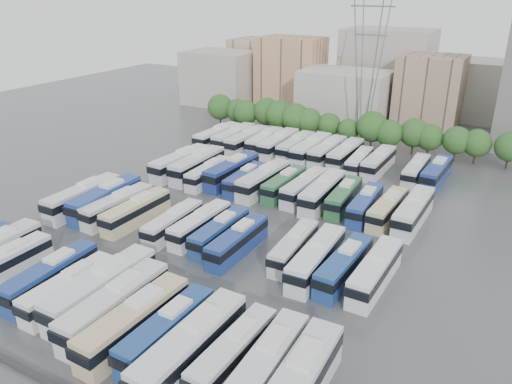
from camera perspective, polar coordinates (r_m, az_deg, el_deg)
The scene contains 53 objects.
ground at distance 69.10m, azimuth -2.66°, elevation -3.62°, with size 220.00×220.00×0.00m, color #424447.
parapet at distance 48.91m, azimuth -24.61°, elevation -18.18°, with size 56.00×0.50×0.50m, color #2D2D30.
tree_line at distance 104.10m, azimuth 8.83°, elevation 7.79°, with size 65.90×7.49×7.75m.
city_buildings at distance 132.65m, azimuth 11.33°, elevation 12.43°, with size 102.00×35.00×20.00m.
electricity_pylon at distance 107.65m, azimuth 12.83°, elevation 15.81°, with size 9.00×6.91×33.83m.
bus_r0_s2 at distance 62.72m, azimuth -26.83°, elevation -7.39°, with size 2.52×11.46×3.59m.
bus_r0_s4 at distance 58.24m, azimuth -22.41°, elevation -8.86°, with size 3.17×11.98×3.72m.
bus_r0_s5 at distance 55.61m, azimuth -20.59°, elevation -10.25°, with size 2.47×11.23×3.52m.
bus_r0_s6 at distance 53.80m, azimuth -17.22°, elevation -10.50°, with size 3.07×13.59×4.26m.
bus_r0_s7 at distance 51.07m, azimuth -15.78°, elevation -12.35°, with size 3.00×13.19×4.13m.
bus_r0_s8 at distance 48.59m, azimuth -13.71°, elevation -14.20°, with size 3.16×12.92×4.03m.
bus_r0_s9 at distance 47.28m, azimuth -10.15°, elevation -15.31°, with size 2.70×11.67×3.65m.
bus_r0_s10 at distance 44.81m, azimuth -7.45°, elevation -17.11°, with size 3.25×13.60×4.25m.
bus_r0_s11 at distance 44.56m, azimuth -2.60°, elevation -17.81°, with size 2.83×11.19×3.49m.
bus_r0_s12 at distance 42.85m, azimuth 1.13°, elevation -19.42°, with size 3.09×12.44×3.88m.
bus_r1_s0 at distance 76.60m, azimuth -19.14°, elevation -0.55°, with size 2.88×13.00×4.08m.
bus_r1_s1 at distance 74.98m, azimuth -16.82°, elevation -0.76°, with size 3.37×13.09×4.07m.
bus_r1_s2 at distance 72.58m, azimuth -15.52°, elevation -1.54°, with size 3.20×11.99×3.73m.
bus_r1_s3 at distance 70.35m, azimuth -13.53°, elevation -2.15°, with size 2.79×11.73×3.66m.
bus_r1_s5 at distance 66.41m, azimuth -9.45°, elevation -3.48°, with size 2.68×10.86×3.38m.
bus_r1_s6 at distance 65.35m, azimuth -6.40°, elevation -3.70°, with size 2.63×11.19×3.50m.
bus_r1_s7 at distance 63.29m, azimuth -4.17°, elevation -4.55°, with size 2.46×11.05×3.46m.
bus_r1_s8 at distance 60.93m, azimuth -2.13°, elevation -5.61°, with size 2.56×11.30×3.54m.
bus_r1_s10 at distance 59.91m, azimuth 4.36°, elevation -6.27°, with size 2.91×10.91×3.39m.
bus_r1_s11 at distance 57.41m, azimuth 6.91°, elevation -7.50°, with size 2.95×12.41×3.88m.
bus_r1_s12 at distance 56.69m, azimuth 10.02°, elevation -8.27°, with size 3.09×11.66×3.63m.
bus_r1_s13 at distance 56.21m, azimuth 13.49°, elevation -8.79°, with size 2.93×12.08×3.77m.
bus_r2_s1 at distance 87.23m, azimuth -8.63°, elevation 3.33°, with size 3.57×13.43×4.17m.
bus_r2_s2 at distance 85.72m, azimuth -6.71°, elevation 3.08°, with size 3.17×13.33×4.17m.
bus_r2_s3 at distance 82.71m, azimuth -5.43°, elevation 2.16°, with size 2.77×11.23×3.50m.
bus_r2_s4 at distance 82.72m, azimuth -2.77°, elevation 2.44°, with size 3.38×13.06×4.06m.
bus_r2_s5 at distance 79.97m, azimuth -1.30°, elevation 1.49°, with size 2.82×10.97×3.42m.
bus_r2_s6 at distance 78.80m, azimuth 0.89°, elevation 1.41°, with size 3.42×13.04×4.05m.
bus_r2_s7 at distance 78.01m, azimuth 3.25°, elevation 0.95°, with size 2.73×11.36×3.55m.
bus_r2_s8 at distance 76.68m, azimuth 5.59°, elevation 0.56°, with size 3.15×12.06×3.75m.
bus_r2_s9 at distance 74.91m, azimuth 7.63°, elevation 0.02°, with size 2.98×12.86×4.02m.
bus_r2_s10 at distance 74.35m, azimuth 10.01°, elevation -0.51°, with size 3.02×11.40×3.54m.
bus_r2_s11 at distance 72.39m, azimuth 12.35°, elevation -1.37°, with size 2.84×11.29×3.52m.
bus_r2_s12 at distance 71.65m, azimuth 14.80°, elevation -1.86°, with size 3.01×11.42×3.55m.
bus_r2_s13 at distance 71.35m, azimuth 17.56°, elevation -2.11°, with size 3.09×12.79×3.99m.
bus_r3_s0 at distance 102.22m, azimuth -4.45°, elevation 6.37°, with size 3.37×12.87×4.00m.
bus_r3_s1 at distance 101.00m, azimuth -2.52°, elevation 6.24°, with size 2.89×12.99×4.07m.
bus_r3_s2 at distance 98.96m, azimuth -1.04°, elevation 5.91°, with size 3.11×13.10×4.09m.
bus_r3_s3 at distance 98.87m, azimuth 0.99°, elevation 5.83°, with size 3.26×12.39×3.85m.
bus_r3_s4 at distance 96.84m, azimuth 2.59°, elevation 5.52°, with size 3.01×13.20×4.13m.
bus_r3_s5 at distance 95.82m, azimuth 4.56°, elevation 5.23°, with size 2.85×12.58×3.94m.
bus_r3_s6 at distance 94.05m, azimuth 6.30°, elevation 4.90°, with size 3.05×13.43×4.20m.
bus_r3_s7 at distance 93.31m, azimuth 8.16°, elevation 4.60°, with size 3.07×12.79×3.99m.
bus_r3_s8 at distance 92.46m, azimuth 10.20°, elevation 4.28°, with size 2.91×12.60×3.94m.
bus_r3_s9 at distance 89.87m, azimuth 11.70°, elevation 3.44°, with size 2.89×10.93×3.40m.
bus_r3_s10 at distance 89.47m, azimuth 13.82°, elevation 3.32°, with size 2.94×12.40×3.87m.
bus_r3_s12 at distance 87.67m, azimuth 17.81°, elevation 2.36°, with size 2.50×11.35×3.56m.
bus_r3_s13 at distance 87.42m, azimuth 19.92°, elevation 2.10°, with size 3.23×12.16×3.78m.
Camera 1 is at (33.05, -52.37, 30.66)m, focal length 35.00 mm.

